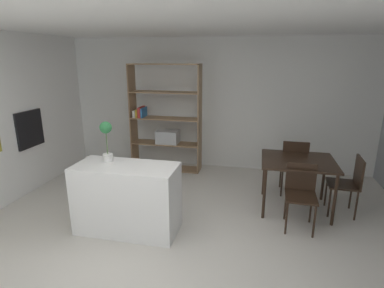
{
  "coord_description": "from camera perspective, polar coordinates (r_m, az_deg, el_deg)",
  "views": [
    {
      "loc": [
        1.1,
        -3.0,
        2.25
      ],
      "look_at": [
        0.22,
        0.98,
        1.09
      ],
      "focal_mm": 28.76,
      "sensor_mm": 36.0,
      "label": 1
    }
  ],
  "objects": [
    {
      "name": "ground_plane",
      "position": [
        3.9,
        -6.62,
        -19.45
      ],
      "size": [
        9.31,
        9.31,
        0.0
      ],
      "primitive_type": "plane",
      "color": "beige"
    },
    {
      "name": "open_bookshelf",
      "position": [
        6.23,
        -5.11,
        3.91
      ],
      "size": [
        1.42,
        0.37,
        2.13
      ],
      "color": "#997551",
      "rests_on": "ground_plane"
    },
    {
      "name": "dining_chair_window_side",
      "position": [
        5.03,
        27.25,
        -6.0
      ],
      "size": [
        0.43,
        0.45,
        0.88
      ],
      "rotation": [
        0.0,
        0.0,
        -1.62
      ],
      "color": "black",
      "rests_on": "ground_plane"
    },
    {
      "name": "dining_chair_near",
      "position": [
        4.44,
        19.51,
        -8.0
      ],
      "size": [
        0.42,
        0.47,
        0.86
      ],
      "rotation": [
        0.0,
        0.0,
        -0.03
      ],
      "color": "black",
      "rests_on": "ground_plane"
    },
    {
      "name": "potted_plant_on_island",
      "position": [
        4.15,
        -15.59,
        1.27
      ],
      "size": [
        0.16,
        0.16,
        0.54
      ],
      "color": "white",
      "rests_on": "kitchen_island"
    },
    {
      "name": "ceiling_slab",
      "position": [
        3.22,
        -8.23,
        23.11
      ],
      "size": [
        6.77,
        6.51,
        0.06
      ],
      "color": "white",
      "rests_on": "ground_plane"
    },
    {
      "name": "back_partition",
      "position": [
        6.39,
        2.5,
        7.42
      ],
      "size": [
        6.77,
        0.06,
        2.63
      ],
      "primitive_type": "cube",
      "color": "silver",
      "rests_on": "ground_plane"
    },
    {
      "name": "dining_chair_far",
      "position": [
        5.33,
        18.36,
        -3.48
      ],
      "size": [
        0.4,
        0.44,
        0.96
      ],
      "rotation": [
        0.0,
        0.0,
        3.14
      ],
      "color": "black",
      "rests_on": "ground_plane"
    },
    {
      "name": "dining_table",
      "position": [
        4.83,
        19.02,
        -3.71
      ],
      "size": [
        1.05,
        0.93,
        0.78
      ],
      "color": "black",
      "rests_on": "ground_plane"
    },
    {
      "name": "kitchen_island",
      "position": [
        4.19,
        -11.92,
        -9.82
      ],
      "size": [
        1.33,
        0.61,
        0.91
      ],
      "primitive_type": "cube",
      "color": "white",
      "rests_on": "ground_plane"
    },
    {
      "name": "built_in_oven",
      "position": [
        5.86,
        -27.89,
        2.5
      ],
      "size": [
        0.06,
        0.58,
        0.62
      ],
      "color": "black",
      "rests_on": "ground_plane"
    }
  ]
}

